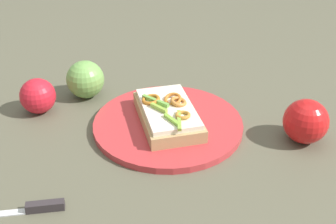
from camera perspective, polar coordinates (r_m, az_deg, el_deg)
name	(u,v)px	position (r m, az deg, el deg)	size (l,w,h in m)	color
ground_plane	(168,127)	(0.80, 0.00, -1.97)	(2.00, 2.00, 0.00)	#54513F
plate	(168,124)	(0.80, 0.00, -1.60)	(0.27, 0.27, 0.01)	#B93135
sandwich	(168,114)	(0.78, 0.00, -0.20)	(0.10, 0.17, 0.05)	tan
apple_0	(85,79)	(0.90, -10.81, 4.23)	(0.08, 0.08, 0.08)	#6CA14C
apple_1	(306,121)	(0.78, 17.64, -1.18)	(0.08, 0.08, 0.08)	red
apple_2	(38,96)	(0.87, -16.73, 2.03)	(0.07, 0.07, 0.07)	red
knife	(35,208)	(0.66, -17.03, -11.94)	(0.12, 0.02, 0.01)	silver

